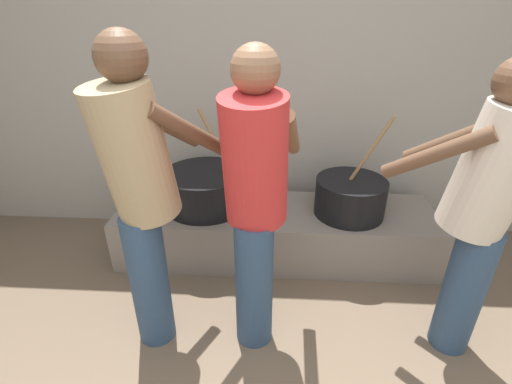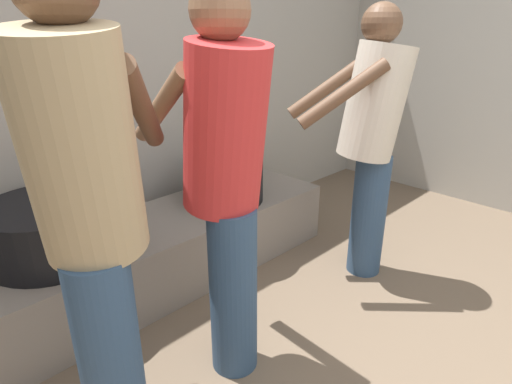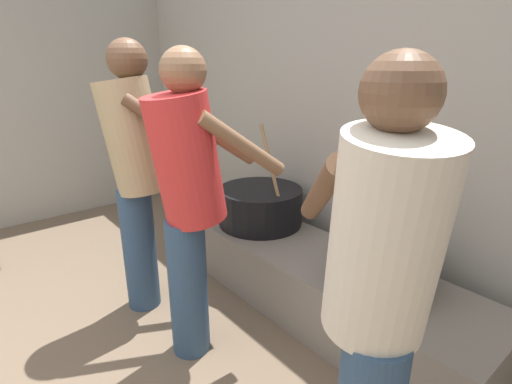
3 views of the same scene
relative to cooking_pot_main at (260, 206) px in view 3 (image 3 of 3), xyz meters
The scene contains 7 objects.
block_enclosure_rear 0.90m from the cooking_pot_main, 45.36° to the left, with size 5.64×0.20×2.24m, color #9E998E.
hearth_ledge 0.61m from the cooking_pot_main, ahead, with size 2.28×0.60×0.38m, color slate.
cooking_pot_main is the anchor object (origin of this frame).
cooking_pot_secondary 1.03m from the cooking_pot_main, ahead, with size 0.48×0.48×0.71m.
cook_in_tan_shirt 0.94m from the cooking_pot_main, 98.77° to the right, with size 0.67×0.72×1.62m.
cook_in_red_shirt 0.98m from the cooking_pot_main, 62.92° to the right, with size 0.40×0.69×1.56m.
cook_in_cream_shirt 1.71m from the cooking_pot_main, 28.61° to the right, with size 0.70×0.65×1.52m.
Camera 3 is at (1.50, 0.20, 1.49)m, focal length 27.10 mm.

